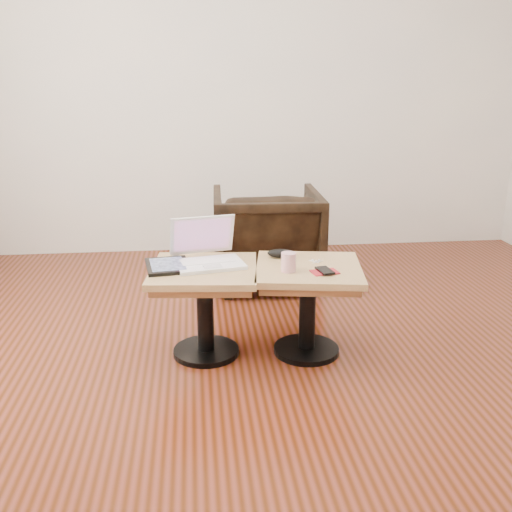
{
  "coord_description": "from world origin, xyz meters",
  "views": [
    {
      "loc": [
        -0.48,
        -2.41,
        1.36
      ],
      "look_at": [
        -0.18,
        0.3,
        0.52
      ],
      "focal_mm": 40.0,
      "sensor_mm": 36.0,
      "label": 1
    }
  ],
  "objects": [
    {
      "name": "room_shell",
      "position": [
        0.0,
        0.0,
        1.35
      ],
      "size": [
        4.52,
        4.52,
        2.71
      ],
      "color": "#421B08",
      "rests_on": "ground"
    },
    {
      "name": "side_table_left",
      "position": [
        -0.44,
        0.3,
        0.36
      ],
      "size": [
        0.57,
        0.57,
        0.47
      ],
      "rotation": [
        0.0,
        0.0,
        -0.1
      ],
      "color": "black",
      "rests_on": "ground"
    },
    {
      "name": "side_table_right",
      "position": [
        0.08,
        0.26,
        0.36
      ],
      "size": [
        0.6,
        0.6,
        0.47
      ],
      "rotation": [
        0.0,
        0.0,
        -0.16
      ],
      "color": "black",
      "rests_on": "ground"
    },
    {
      "name": "laptop",
      "position": [
        -0.42,
        0.37,
        0.52
      ],
      "size": [
        0.39,
        0.37,
        0.23
      ],
      "rotation": [
        0.0,
        0.0,
        0.2
      ],
      "color": "white",
      "rests_on": "side_table_left"
    },
    {
      "name": "tablet",
      "position": [
        -0.62,
        0.31,
        0.48
      ],
      "size": [
        0.24,
        0.29,
        0.02
      ],
      "rotation": [
        0.0,
        0.0,
        0.14
      ],
      "color": "black",
      "rests_on": "side_table_left"
    },
    {
      "name": "charging_adapter",
      "position": [
        -0.59,
        0.49,
        0.49
      ],
      "size": [
        0.04,
        0.04,
        0.02
      ],
      "primitive_type": "cube",
      "rotation": [
        0.0,
        0.0,
        0.08
      ],
      "color": "white",
      "rests_on": "side_table_left"
    },
    {
      "name": "glasses_case",
      "position": [
        -0.04,
        0.42,
        0.5
      ],
      "size": [
        0.16,
        0.09,
        0.05
      ],
      "primitive_type": "ellipsoid",
      "rotation": [
        0.0,
        0.0,
        -0.21
      ],
      "color": "black",
      "rests_on": "side_table_right"
    },
    {
      "name": "striped_cup",
      "position": [
        -0.03,
        0.19,
        0.52
      ],
      "size": [
        0.08,
        0.08,
        0.09
      ],
      "primitive_type": "cylinder",
      "rotation": [
        0.0,
        0.0,
        -0.04
      ],
      "color": "#BF4964",
      "rests_on": "side_table_right"
    },
    {
      "name": "earbuds_tangle",
      "position": [
        0.13,
        0.32,
        0.48
      ],
      "size": [
        0.07,
        0.04,
        0.01
      ],
      "color": "white",
      "rests_on": "side_table_right"
    },
    {
      "name": "phone_on_sleeve",
      "position": [
        0.14,
        0.15,
        0.48
      ],
      "size": [
        0.14,
        0.12,
        0.02
      ],
      "rotation": [
        0.0,
        0.0,
        0.18
      ],
      "color": "maroon",
      "rests_on": "side_table_right"
    },
    {
      "name": "armchair",
      "position": [
        0.01,
        1.34,
        0.33
      ],
      "size": [
        0.74,
        0.76,
        0.67
      ],
      "primitive_type": "imported",
      "rotation": [
        0.0,
        0.0,
        3.1
      ],
      "color": "black",
      "rests_on": "ground"
    }
  ]
}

